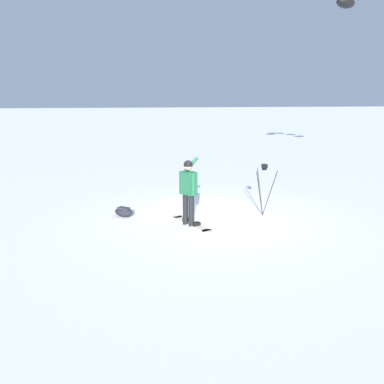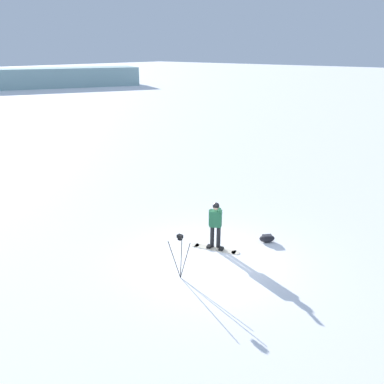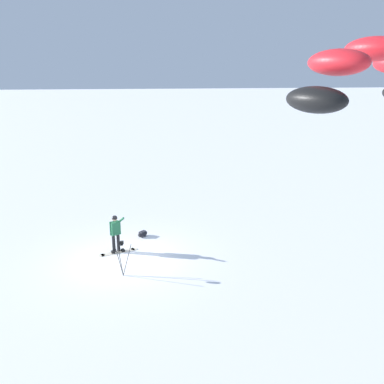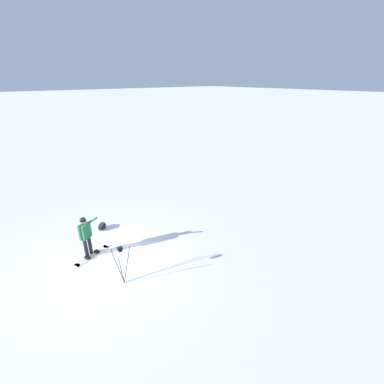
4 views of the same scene
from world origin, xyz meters
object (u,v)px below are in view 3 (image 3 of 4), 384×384
Objects in this scene: traction_kite at (371,74)px; camera_tripod at (122,251)px; gear_bag_large at (143,234)px; snowboard at (118,252)px; snowboarder at (115,230)px.

traction_kite is 10.98m from camera_tripod.
traction_kite is 13.92m from gear_bag_large.
traction_kite reaches higher than snowboard.
snowboard is at bearing -172.31° from camera_tripod.
traction_kite reaches higher than snowboarder.
traction_kite is at bearing 29.96° from snowboarder.
snowboard is 0.44× the size of traction_kite.
camera_tripod is (3.76, -0.80, 0.88)m from gear_bag_large.
snowboarder is at bearing -170.83° from camera_tripod.
camera_tripod is at bearing 9.17° from snowboarder.
traction_kite is at bearing 35.14° from camera_tripod.
traction_kite is at bearing 29.87° from snowboard.
snowboard is 2.36m from camera_tripod.
gear_bag_large is (-10.95, -4.26, -7.46)m from traction_kite.
camera_tripod is at bearing -12.01° from gear_bag_large.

